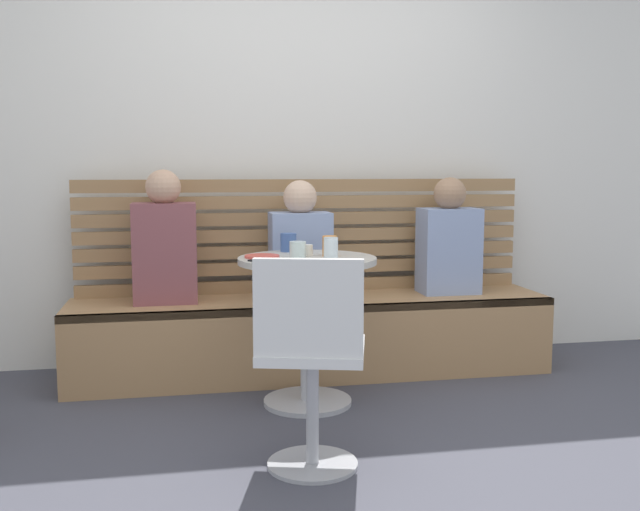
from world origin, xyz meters
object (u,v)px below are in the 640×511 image
Objects in this scene: person_adult at (165,244)px; cafe_table at (307,302)px; booth_bench at (312,336)px; person_child_left at (300,246)px; cup_water_clear at (331,249)px; phone_on_table at (264,261)px; cup_espresso_small at (307,250)px; cup_mug_blue at (288,242)px; plate_small at (262,256)px; white_chair at (311,356)px; cup_tumbler_orange at (330,246)px; person_child_middle at (449,242)px; cup_glass_short at (298,250)px.

cafe_table is at bearing -38.44° from person_adult.
booth_bench is 0.52m from person_child_left.
cup_water_clear is at bearing -41.72° from person_adult.
person_child_left is 0.73m from phone_on_table.
cup_mug_blue reaches higher than cup_espresso_small.
plate_small is (0.47, -0.52, -0.02)m from person_adult.
cup_mug_blue is at bearing 109.31° from cup_water_clear.
person_adult reaches higher than person_child_left.
person_child_left reaches higher than phone_on_table.
booth_bench is 1.37m from white_chair.
cup_tumbler_orange is 1.05× the size of cup_mug_blue.
person_child_left is 7.01× the size of cup_mug_blue.
cup_tumbler_orange is (0.06, -0.52, 0.05)m from person_child_left.
cup_tumbler_orange is (0.25, 0.84, 0.33)m from white_chair.
cup_tumbler_orange is 0.34m from plate_small.
cup_mug_blue reaches higher than phone_on_table.
person_child_middle is 1.34m from phone_on_table.
cup_espresso_small is 0.10m from cup_glass_short.
person_child_left is at bearing 82.31° from white_chair.
cup_mug_blue is at bearing -163.86° from person_child_middle.
cup_mug_blue is at bearing -123.94° from booth_bench.
cup_espresso_small is 0.30m from phone_on_table.
phone_on_table is (-0.34, -0.64, 0.52)m from booth_bench.
cup_water_clear is (-0.03, -0.18, 0.01)m from cup_tumbler_orange.
booth_bench is at bearing 56.06° from cup_mug_blue.
cup_espresso_small is at bearing -11.31° from phone_on_table.
phone_on_table is (-0.18, -0.11, -0.04)m from cup_glass_short.
person_child_left is (-0.06, 0.03, 0.51)m from booth_bench.
person_adult is 1.63m from person_child_middle.
cup_espresso_small is at bearing -103.39° from booth_bench.
cafe_table is at bearing -7.92° from plate_small.
plate_small is (-0.09, 0.84, 0.28)m from white_chair.
cup_glass_short reaches higher than booth_bench.
person_child_middle is 6.19× the size of cup_water_clear.
cafe_table is 1.02× the size of person_adult.
cup_espresso_small is at bearing -152.51° from person_child_middle.
person_adult reaches higher than cup_tumbler_orange.
cup_mug_blue is 1.19× the size of cup_glass_short.
white_chair is 0.86m from cup_glass_short.
cup_espresso_small is 0.21m from cup_mug_blue.
plate_small reaches higher than cafe_table.
plate_small is (-0.31, 0.18, -0.05)m from cup_water_clear.
cup_espresso_small is 0.70× the size of cup_glass_short.
cup_espresso_small is 0.23m from plate_small.
plate_small reaches higher than phone_on_table.
booth_bench is 0.72m from cup_espresso_small.
person_adult is 0.70m from plate_small.
person_child_left reaches higher than booth_bench.
white_chair is 5.00× the size of plate_small.
booth_bench is 3.72× the size of person_adult.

